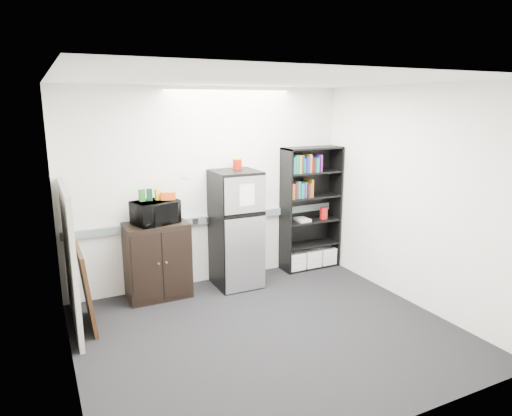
# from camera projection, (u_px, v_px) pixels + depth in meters

# --- Properties ---
(floor) EXTENTS (4.00, 4.00, 0.00)m
(floor) POSITION_uv_depth(u_px,v_px,m) (269.00, 332.00, 5.05)
(floor) COLOR black
(floor) RESTS_ON ground
(wall_back) EXTENTS (4.00, 0.02, 2.70)m
(wall_back) POSITION_uv_depth(u_px,v_px,m) (210.00, 187.00, 6.28)
(wall_back) COLOR white
(wall_back) RESTS_ON floor
(wall_right) EXTENTS (0.02, 3.50, 2.70)m
(wall_right) POSITION_uv_depth(u_px,v_px,m) (413.00, 197.00, 5.61)
(wall_right) COLOR white
(wall_right) RESTS_ON floor
(wall_left) EXTENTS (0.02, 3.50, 2.70)m
(wall_left) POSITION_uv_depth(u_px,v_px,m) (62.00, 239.00, 3.89)
(wall_left) COLOR white
(wall_left) RESTS_ON floor
(ceiling) EXTENTS (4.00, 3.50, 0.02)m
(ceiling) POSITION_uv_depth(u_px,v_px,m) (271.00, 80.00, 4.44)
(ceiling) COLOR white
(ceiling) RESTS_ON wall_back
(electrical_raceway) EXTENTS (3.92, 0.05, 0.10)m
(electrical_raceway) POSITION_uv_depth(u_px,v_px,m) (212.00, 219.00, 6.35)
(electrical_raceway) COLOR slate
(electrical_raceway) RESTS_ON wall_back
(wall_note) EXTENTS (0.14, 0.00, 0.10)m
(wall_note) POSITION_uv_depth(u_px,v_px,m) (186.00, 174.00, 6.08)
(wall_note) COLOR white
(wall_note) RESTS_ON wall_back
(bookshelf) EXTENTS (0.90, 0.34, 1.85)m
(bookshelf) POSITION_uv_depth(u_px,v_px,m) (311.00, 209.00, 6.87)
(bookshelf) COLOR black
(bookshelf) RESTS_ON floor
(cubicle_partition) EXTENTS (0.06, 1.30, 1.62)m
(cubicle_partition) POSITION_uv_depth(u_px,v_px,m) (70.00, 259.00, 5.00)
(cubicle_partition) COLOR #AAA597
(cubicle_partition) RESTS_ON floor
(cabinet) EXTENTS (0.79, 0.52, 0.99)m
(cabinet) POSITION_uv_depth(u_px,v_px,m) (157.00, 260.00, 5.89)
(cabinet) COLOR black
(cabinet) RESTS_ON floor
(microwave) EXTENTS (0.62, 0.51, 0.30)m
(microwave) POSITION_uv_depth(u_px,v_px,m) (155.00, 212.00, 5.73)
(microwave) COLOR black
(microwave) RESTS_ON cabinet
(snack_box_a) EXTENTS (0.08, 0.06, 0.15)m
(snack_box_a) POSITION_uv_depth(u_px,v_px,m) (142.00, 195.00, 5.65)
(snack_box_a) COLOR #1B5919
(snack_box_a) RESTS_ON microwave
(snack_box_b) EXTENTS (0.08, 0.07, 0.15)m
(snack_box_b) POSITION_uv_depth(u_px,v_px,m) (149.00, 195.00, 5.69)
(snack_box_b) COLOR #0D3D23
(snack_box_b) RESTS_ON microwave
(snack_box_c) EXTENTS (0.08, 0.06, 0.14)m
(snack_box_c) POSITION_uv_depth(u_px,v_px,m) (158.00, 194.00, 5.74)
(snack_box_c) COLOR gold
(snack_box_c) RESTS_ON microwave
(snack_bag) EXTENTS (0.20, 0.15, 0.10)m
(snack_bag) POSITION_uv_depth(u_px,v_px,m) (168.00, 196.00, 5.75)
(snack_bag) COLOR #D84F15
(snack_bag) RESTS_ON microwave
(refrigerator) EXTENTS (0.61, 0.63, 1.60)m
(refrigerator) POSITION_uv_depth(u_px,v_px,m) (236.00, 229.00, 6.22)
(refrigerator) COLOR black
(refrigerator) RESTS_ON floor
(coffee_can) EXTENTS (0.13, 0.13, 0.17)m
(coffee_can) POSITION_uv_depth(u_px,v_px,m) (237.00, 163.00, 6.16)
(coffee_can) COLOR #AD1408
(coffee_can) RESTS_ON refrigerator
(framed_poster) EXTENTS (0.12, 0.72, 0.92)m
(framed_poster) POSITION_uv_depth(u_px,v_px,m) (86.00, 288.00, 5.09)
(framed_poster) COLOR black
(framed_poster) RESTS_ON floor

